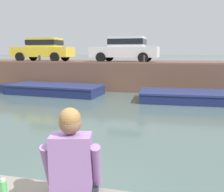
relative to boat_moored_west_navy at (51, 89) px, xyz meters
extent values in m
plane|color=#4C605B|center=(4.85, -4.16, -0.26)|extent=(400.00, 400.00, 0.00)
cube|color=brown|center=(4.85, 4.39, 0.54)|extent=(60.00, 6.00, 1.60)
cube|color=brown|center=(4.85, 1.51, 1.38)|extent=(60.00, 0.24, 0.08)
cube|color=navy|center=(0.25, -0.02, -0.04)|extent=(5.04, 2.31, 0.44)
cube|color=navy|center=(-2.69, 0.21, -0.04)|extent=(1.06, 1.14, 0.44)
cube|color=navy|center=(0.25, -0.02, 0.22)|extent=(5.11, 2.38, 0.08)
cube|color=brown|center=(0.61, -0.05, 0.12)|extent=(0.38, 1.75, 0.06)
cube|color=navy|center=(7.51, -0.50, -0.06)|extent=(5.34, 2.18, 0.39)
cube|color=navy|center=(7.51, -0.50, 0.18)|extent=(5.40, 2.24, 0.08)
cube|color=brown|center=(7.11, -0.52, 0.08)|extent=(0.31, 1.77, 0.06)
cube|color=yellow|center=(-2.31, 3.53, 1.96)|extent=(4.01, 1.72, 0.64)
cube|color=yellow|center=(-2.15, 3.53, 2.58)|extent=(2.02, 1.49, 0.60)
cube|color=black|center=(-2.15, 3.53, 2.58)|extent=(2.10, 1.52, 0.33)
cylinder|color=black|center=(-3.53, 2.66, 1.64)|extent=(0.60, 0.19, 0.60)
cylinder|color=black|center=(-3.56, 4.35, 1.64)|extent=(0.60, 0.19, 0.60)
cylinder|color=black|center=(-1.06, 2.70, 1.64)|extent=(0.60, 0.19, 0.60)
cylinder|color=black|center=(-1.09, 4.39, 1.64)|extent=(0.60, 0.19, 0.60)
cube|color=white|center=(3.33, 3.53, 1.96)|extent=(4.22, 1.94, 0.64)
cube|color=white|center=(3.49, 3.52, 2.58)|extent=(2.14, 1.65, 0.60)
cube|color=black|center=(3.49, 3.52, 2.58)|extent=(2.22, 1.69, 0.33)
cylinder|color=black|center=(2.00, 2.66, 1.64)|extent=(0.61, 0.20, 0.60)
cylinder|color=black|center=(2.07, 4.49, 1.64)|extent=(0.61, 0.20, 0.60)
cylinder|color=black|center=(4.58, 2.57, 1.64)|extent=(0.61, 0.20, 0.60)
cylinder|color=black|center=(4.65, 4.39, 1.64)|extent=(0.61, 0.20, 0.60)
cylinder|color=#2D2B28|center=(-1.53, 1.64, 1.52)|extent=(0.14, 0.14, 0.35)
sphere|color=#2D2B28|center=(-1.53, 1.64, 1.71)|extent=(0.15, 0.15, 0.15)
cylinder|color=#2D2B28|center=(4.73, 1.64, 1.52)|extent=(0.14, 0.14, 0.35)
sphere|color=#2D2B28|center=(4.73, 1.64, 1.71)|extent=(0.15, 0.15, 0.15)
cube|color=#282833|center=(5.32, -9.92, 0.59)|extent=(0.50, 0.41, 0.14)
cube|color=#8C669E|center=(5.37, -10.13, 0.98)|extent=(0.40, 0.29, 0.52)
cylinder|color=#8C669E|center=(5.57, -10.03, 0.93)|extent=(0.15, 0.30, 0.47)
cylinder|color=#8C669E|center=(5.14, -10.13, 0.93)|extent=(0.15, 0.30, 0.47)
sphere|color=brown|center=(5.37, -10.13, 1.35)|extent=(0.20, 0.20, 0.20)
sphere|color=olive|center=(5.37, -10.14, 1.39)|extent=(0.19, 0.19, 0.19)
cylinder|color=#4CB259|center=(4.63, -10.12, 0.61)|extent=(0.06, 0.06, 0.18)
cylinder|color=white|center=(4.63, -10.12, 0.71)|extent=(0.04, 0.04, 0.02)
camera|label=1|loc=(6.21, -12.08, 1.96)|focal=40.00mm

